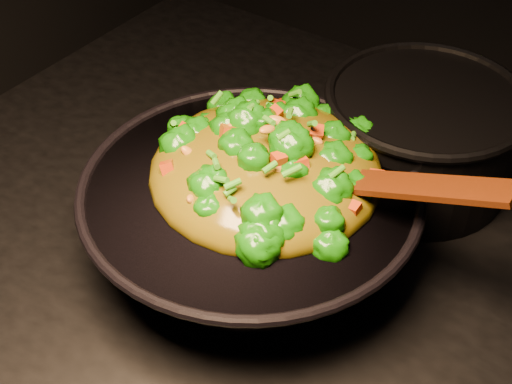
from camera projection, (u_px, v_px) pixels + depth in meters
The scene contains 4 objects.
wok at pixel (251, 220), 0.77m from camera, with size 0.35×0.35×0.10m, color black, non-canonical shape.
stir_fry at pixel (266, 143), 0.73m from camera, with size 0.25×0.25×0.09m, color #156507, non-canonical shape.
spatula at pixel (391, 184), 0.68m from camera, with size 0.24×0.04×0.01m, color #330F05.
back_pot at pixel (420, 138), 0.86m from camera, with size 0.23×0.23×0.13m, color black.
Camera 1 is at (0.20, -0.46, 1.49)m, focal length 50.00 mm.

